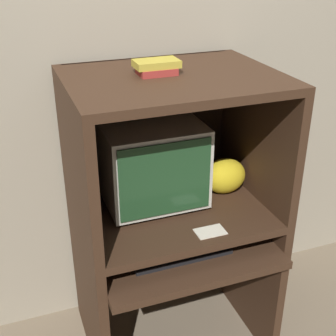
% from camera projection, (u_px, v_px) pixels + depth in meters
% --- Properties ---
extents(wall_back, '(6.00, 0.06, 2.60)m').
position_uv_depth(wall_back, '(143.00, 73.00, 2.24)').
color(wall_back, gray).
rests_on(wall_back, ground_plane).
extents(desk_base, '(0.87, 0.74, 0.65)m').
position_uv_depth(desk_base, '(175.00, 276.00, 2.26)').
color(desk_base, '#382316').
rests_on(desk_base, ground_plane).
extents(desk_monitor_shelf, '(0.87, 0.67, 0.13)m').
position_uv_depth(desk_monitor_shelf, '(172.00, 212.00, 2.15)').
color(desk_monitor_shelf, '#382316').
rests_on(desk_monitor_shelf, desk_base).
extents(hutch_upper, '(0.87, 0.67, 0.61)m').
position_uv_depth(hutch_upper, '(170.00, 122.00, 1.98)').
color(hutch_upper, '#382316').
rests_on(hutch_upper, desk_monitor_shelf).
extents(crt_monitor, '(0.44, 0.39, 0.38)m').
position_uv_depth(crt_monitor, '(151.00, 162.00, 2.09)').
color(crt_monitor, beige).
rests_on(crt_monitor, desk_monitor_shelf).
extents(keyboard, '(0.44, 0.16, 0.03)m').
position_uv_depth(keyboard, '(179.00, 252.00, 2.02)').
color(keyboard, black).
rests_on(keyboard, desk_base).
extents(mouse, '(0.06, 0.04, 0.03)m').
position_uv_depth(mouse, '(240.00, 239.00, 2.10)').
color(mouse, '#B7B7B7').
rests_on(mouse, desk_base).
extents(snack_bag, '(0.21, 0.15, 0.17)m').
position_uv_depth(snack_bag, '(224.00, 176.00, 2.22)').
color(snack_bag, gold).
rests_on(snack_bag, desk_monitor_shelf).
extents(book_stack, '(0.18, 0.11, 0.06)m').
position_uv_depth(book_stack, '(157.00, 67.00, 1.86)').
color(book_stack, maroon).
rests_on(book_stack, hutch_upper).
extents(paper_card, '(0.12, 0.08, 0.00)m').
position_uv_depth(paper_card, '(210.00, 232.00, 1.95)').
color(paper_card, beige).
rests_on(paper_card, desk_monitor_shelf).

